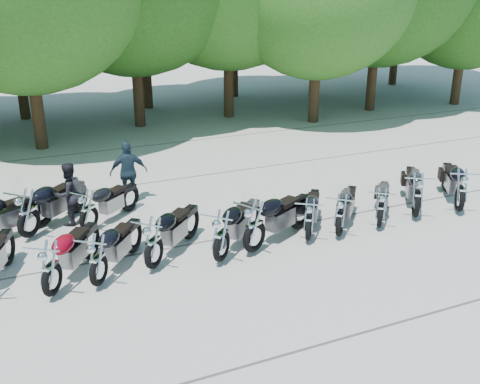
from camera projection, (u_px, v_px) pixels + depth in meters
name	position (u px, v px, depth m)	size (l,w,h in m)	color
ground	(268.00, 262.00, 12.12)	(90.00, 90.00, 0.00)	#A09990
motorcycle_1	(50.00, 267.00, 10.52)	(0.71, 2.34, 1.32)	maroon
motorcycle_2	(98.00, 259.00, 10.89)	(0.68, 2.24, 1.27)	black
motorcycle_3	(153.00, 241.00, 11.53)	(0.72, 2.36, 1.34)	black
motorcycle_4	(221.00, 235.00, 11.82)	(0.73, 2.41, 1.36)	black
motorcycle_5	(254.00, 225.00, 12.20)	(0.77, 2.53, 1.43)	black
motorcycle_6	(309.00, 218.00, 12.83)	(0.65, 2.12, 1.20)	black
motorcycle_7	(341.00, 214.00, 13.04)	(0.66, 2.17, 1.23)	black
motorcycle_8	(381.00, 207.00, 13.52)	(0.63, 2.07, 1.17)	black
motorcycle_9	(417.00, 194.00, 14.07)	(0.74, 2.42, 1.37)	black
motorcycle_10	(461.00, 189.00, 14.41)	(0.73, 2.40, 1.36)	black
motorcycle_12	(27.00, 212.00, 12.93)	(0.76, 2.48, 1.40)	black
motorcycle_13	(88.00, 209.00, 13.32)	(0.66, 2.17, 1.22)	black
rider_1	(69.00, 194.00, 13.75)	(0.77, 0.60, 1.59)	black
rider_2	(129.00, 172.00, 15.10)	(1.01, 0.42, 1.73)	#1D303D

